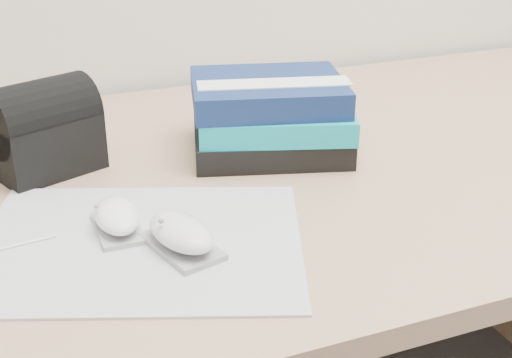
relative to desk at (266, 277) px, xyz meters
name	(u,v)px	position (x,y,z in m)	size (l,w,h in m)	color
desk	(266,277)	(0.00, 0.00, 0.00)	(1.60, 0.80, 0.73)	#A77C5C
mousepad	(139,243)	(-0.25, -0.22, 0.24)	(0.37, 0.29, 0.00)	#9A99A2
mouse_rear	(117,218)	(-0.27, -0.18, 0.25)	(0.05, 0.09, 0.04)	#A3A3A5
mouse_front	(181,234)	(-0.21, -0.25, 0.26)	(0.08, 0.11, 0.04)	gray
book_stack	(271,116)	(0.00, -0.02, 0.29)	(0.27, 0.24, 0.11)	black
pouch	(43,128)	(-0.32, 0.03, 0.30)	(0.16, 0.14, 0.13)	black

